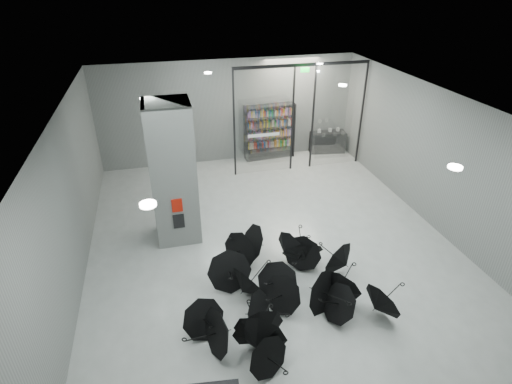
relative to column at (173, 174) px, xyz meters
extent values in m
plane|color=gray|center=(2.50, -2.00, -2.00)|extent=(14.00, 14.00, 0.00)
cube|color=slate|center=(2.50, -2.00, 2.00)|extent=(10.00, 14.00, 0.02)
cube|color=#5A5C5A|center=(2.50, 5.00, 0.00)|extent=(10.00, 0.02, 4.00)
cube|color=#5A5C5A|center=(-2.50, -2.00, 0.00)|extent=(0.02, 14.00, 4.00)
cube|color=#5A5C5A|center=(7.50, -2.00, 0.00)|extent=(0.02, 14.00, 4.00)
cube|color=slate|center=(0.00, 0.00, 0.00)|extent=(1.20, 1.20, 4.00)
cube|color=#A50A07|center=(0.00, -0.62, -0.65)|extent=(0.28, 0.04, 0.38)
cube|color=black|center=(0.00, -0.62, -1.15)|extent=(0.30, 0.03, 0.42)
cube|color=#0CE533|center=(4.90, 3.30, 1.82)|extent=(0.30, 0.06, 0.15)
cube|color=silver|center=(3.50, 3.50, 0.00)|extent=(2.20, 0.02, 3.95)
cube|color=silver|center=(6.40, 3.50, 0.00)|extent=(2.00, 0.02, 3.95)
cube|color=black|center=(2.40, 3.50, 0.00)|extent=(0.06, 0.06, 4.00)
cube|color=black|center=(4.60, 3.50, 0.00)|extent=(0.06, 0.06, 4.00)
cube|color=black|center=(5.40, 3.50, 0.00)|extent=(0.06, 0.06, 4.00)
cube|color=black|center=(7.40, 3.50, 0.00)|extent=(0.06, 0.06, 4.00)
cube|color=black|center=(4.90, 3.50, 1.95)|extent=(5.00, 0.08, 0.10)
cube|color=black|center=(6.62, 4.73, -1.56)|extent=(1.55, 0.80, 0.89)
camera|label=1|loc=(-0.22, -10.12, 4.87)|focal=28.42mm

